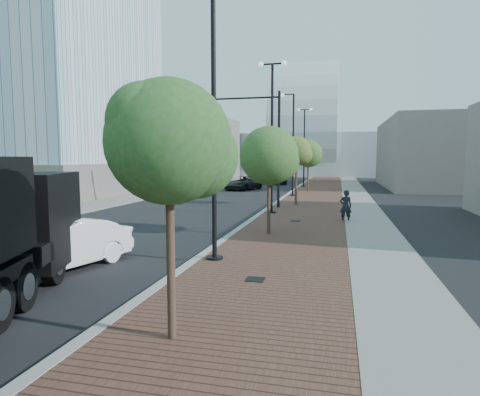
# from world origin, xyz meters

# --- Properties ---
(sidewalk) EXTENTS (7.00, 140.00, 0.12)m
(sidewalk) POSITION_xyz_m (3.50, 40.00, 0.06)
(sidewalk) COLOR #4C2D23
(sidewalk) RESTS_ON ground
(concrete_strip) EXTENTS (2.40, 140.00, 0.13)m
(concrete_strip) POSITION_xyz_m (6.20, 40.00, 0.07)
(concrete_strip) COLOR slate
(concrete_strip) RESTS_ON ground
(curb) EXTENTS (0.30, 140.00, 0.14)m
(curb) POSITION_xyz_m (0.00, 40.00, 0.07)
(curb) COLOR gray
(curb) RESTS_ON ground
(west_sidewalk) EXTENTS (4.00, 140.00, 0.12)m
(west_sidewalk) POSITION_xyz_m (-13.00, 40.00, 0.06)
(west_sidewalk) COLOR slate
(west_sidewalk) RESTS_ON ground
(white_sedan) EXTENTS (2.91, 4.99, 1.56)m
(white_sedan) POSITION_xyz_m (-3.84, 7.99, 0.78)
(white_sedan) COLOR white
(white_sedan) RESTS_ON ground
(dark_car_mid) EXTENTS (3.83, 5.88, 1.50)m
(dark_car_mid) POSITION_xyz_m (-5.60, 40.79, 0.75)
(dark_car_mid) COLOR black
(dark_car_mid) RESTS_ON ground
(dark_car_far) EXTENTS (3.89, 5.61, 1.51)m
(dark_car_far) POSITION_xyz_m (-3.58, 51.57, 0.75)
(dark_car_far) COLOR black
(dark_car_far) RESTS_ON ground
(pedestrian) EXTENTS (0.71, 0.52, 1.78)m
(pedestrian) POSITION_xyz_m (5.02, 19.81, 0.89)
(pedestrian) COLOR black
(pedestrian) RESTS_ON ground
(streetlight_1) EXTENTS (1.44, 0.56, 9.21)m
(streetlight_1) POSITION_xyz_m (0.49, 10.00, 4.34)
(streetlight_1) COLOR black
(streetlight_1) RESTS_ON ground
(streetlight_2) EXTENTS (1.72, 0.56, 9.28)m
(streetlight_2) POSITION_xyz_m (0.60, 22.00, 4.82)
(streetlight_2) COLOR black
(streetlight_2) RESTS_ON ground
(streetlight_3) EXTENTS (1.44, 0.56, 9.21)m
(streetlight_3) POSITION_xyz_m (0.49, 34.00, 4.34)
(streetlight_3) COLOR black
(streetlight_3) RESTS_ON ground
(streetlight_4) EXTENTS (1.72, 0.56, 9.28)m
(streetlight_4) POSITION_xyz_m (0.60, 46.00, 4.82)
(streetlight_4) COLOR black
(streetlight_4) RESTS_ON ground
(traffic_mast) EXTENTS (5.09, 0.20, 8.00)m
(traffic_mast) POSITION_xyz_m (-0.30, 25.00, 4.98)
(traffic_mast) COLOR black
(traffic_mast) RESTS_ON ground
(tree_0) EXTENTS (2.35, 2.29, 4.94)m
(tree_0) POSITION_xyz_m (1.65, 4.02, 3.78)
(tree_0) COLOR #382619
(tree_0) RESTS_ON ground
(tree_1) EXTENTS (2.62, 2.61, 4.91)m
(tree_1) POSITION_xyz_m (1.65, 15.02, 3.59)
(tree_1) COLOR #382619
(tree_1) RESTS_ON ground
(tree_2) EXTENTS (2.21, 2.13, 5.08)m
(tree_2) POSITION_xyz_m (1.65, 27.02, 3.99)
(tree_2) COLOR #382619
(tree_2) RESTS_ON ground
(tree_3) EXTENTS (2.76, 2.76, 5.32)m
(tree_3) POSITION_xyz_m (1.65, 39.02, 3.92)
(tree_3) COLOR #382619
(tree_3) RESTS_ON ground
(tower_podium) EXTENTS (19.00, 19.00, 3.00)m
(tower_podium) POSITION_xyz_m (-24.00, 32.00, 1.50)
(tower_podium) COLOR #615A57
(tower_podium) RESTS_ON ground
(convention_center) EXTENTS (50.00, 30.00, 50.00)m
(convention_center) POSITION_xyz_m (-2.00, 85.00, 6.00)
(convention_center) COLOR #AEB6B9
(convention_center) RESTS_ON ground
(commercial_block_nw) EXTENTS (14.00, 20.00, 10.00)m
(commercial_block_nw) POSITION_xyz_m (-20.00, 60.00, 5.00)
(commercial_block_nw) COLOR slate
(commercial_block_nw) RESTS_ON ground
(commercial_block_ne) EXTENTS (12.00, 22.00, 8.00)m
(commercial_block_ne) POSITION_xyz_m (16.00, 50.00, 4.00)
(commercial_block_ne) COLOR #67605C
(commercial_block_ne) RESTS_ON ground
(utility_cover_1) EXTENTS (0.50, 0.50, 0.02)m
(utility_cover_1) POSITION_xyz_m (2.40, 8.00, 0.13)
(utility_cover_1) COLOR black
(utility_cover_1) RESTS_ON sidewalk
(utility_cover_2) EXTENTS (0.50, 0.50, 0.02)m
(utility_cover_2) POSITION_xyz_m (2.40, 19.00, 0.13)
(utility_cover_2) COLOR black
(utility_cover_2) RESTS_ON sidewalk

